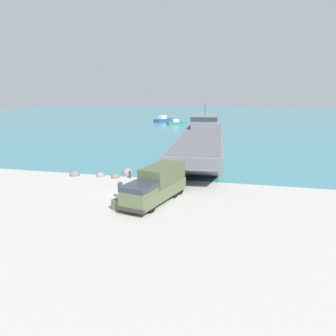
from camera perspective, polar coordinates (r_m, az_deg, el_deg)
ground_plane at (r=30.71m, az=-6.30°, el=-4.90°), size 240.00×240.00×0.00m
water_surface at (r=124.88m, az=9.13°, el=8.56°), size 240.00×180.00×0.01m
landing_craft at (r=60.22m, az=5.94°, el=5.61°), size 10.73×46.16×7.19m
military_truck at (r=28.72m, az=-2.08°, el=-2.93°), size 4.11×8.33×3.01m
soldier_on_ramp at (r=29.73m, az=-8.32°, el=-3.47°), size 0.35×0.49×1.78m
moored_boat_a at (r=108.75m, az=-0.77°, el=8.44°), size 5.06×8.49×2.04m
moored_boat_b at (r=100.25m, az=1.48°, el=7.93°), size 6.13×5.08×1.46m
mooring_bollard at (r=37.06m, az=-6.66°, el=-1.02°), size 0.31×0.31×0.85m
cargo_crate at (r=27.41m, az=-8.47°, el=-6.23°), size 1.22×1.31×0.87m
shoreline_rock_a at (r=39.18m, az=-7.06°, el=-0.96°), size 1.35×1.35×1.35m
shoreline_rock_b at (r=38.36m, az=-11.69°, el=-1.44°), size 1.03×1.03×1.03m
shoreline_rock_c at (r=39.48m, az=-15.95°, el=-1.27°), size 1.18×1.18×1.18m
shoreline_rock_d at (r=37.44m, az=-9.18°, el=-1.69°), size 1.00×1.00×1.00m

